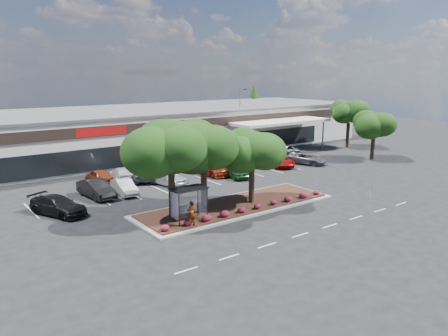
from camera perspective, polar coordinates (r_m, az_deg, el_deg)
ground at (r=36.34m, az=7.98°, el=-6.03°), size 160.00×160.00×0.00m
retail_store at (r=63.78m, az=-13.78°, el=4.59°), size 80.40×25.20×6.25m
landscape_island at (r=37.89m, az=1.55°, el=-4.94°), size 18.00×6.00×0.26m
lane_markings at (r=43.95m, az=-1.71°, el=-2.65°), size 33.12×20.06×0.01m
shrub_row at (r=36.22m, az=3.62°, el=-5.14°), size 17.00×0.80×0.50m
bus_shelter at (r=33.42m, az=-4.76°, el=-3.45°), size 2.75×1.55×2.59m
island_tree_west at (r=34.01m, az=-6.91°, el=0.08°), size 7.20×7.20×7.89m
island_tree_mid at (r=36.45m, az=-2.67°, el=0.53°), size 6.60×6.60×7.32m
island_tree_east at (r=37.72m, az=3.66°, el=0.29°), size 5.80×5.80×6.50m
tree_east_near at (r=61.55m, az=18.94°, el=4.10°), size 5.60×5.60×6.51m
tree_east_far at (r=70.17m, az=15.94°, el=5.69°), size 6.40×6.40×7.62m
conifer_north_east at (r=90.21m, az=3.91°, el=7.95°), size 3.96×3.96×9.00m
person_waiting at (r=32.48m, az=-4.28°, el=-5.94°), size 0.75×0.54×1.90m
light_pole at (r=67.63m, az=2.13°, el=6.10°), size 1.42×0.69×9.13m
survey_stake at (r=43.04m, az=18.59°, el=-2.82°), size 0.08×0.14×0.93m
car_0 at (r=38.20m, az=-20.85°, el=-4.61°), size 4.15×5.74×1.54m
car_1 at (r=42.27m, az=-16.36°, el=-2.62°), size 2.26×5.18×1.66m
car_2 at (r=42.80m, az=-12.90°, el=-2.42°), size 1.86×4.37×1.40m
car_3 at (r=45.52m, az=-7.50°, el=-1.13°), size 3.18×5.35×1.71m
car_4 at (r=48.52m, az=1.45°, el=-0.20°), size 2.94×5.22×1.68m
car_5 at (r=49.78m, az=-1.91°, el=0.14°), size 2.73×6.03×1.71m
car_6 at (r=54.96m, az=4.86°, el=1.26°), size 2.42×5.12×1.69m
car_7 at (r=54.52m, az=7.19°, el=1.01°), size 4.11×5.90×1.50m
car_8 at (r=56.40m, az=10.74°, el=1.23°), size 3.97×5.64×1.43m
car_9 at (r=47.07m, az=-15.96°, el=-1.10°), size 2.24×4.94×1.65m
car_10 at (r=48.04m, az=-13.19°, el=-0.80°), size 2.93×5.28×1.45m
car_11 at (r=48.09m, az=-10.32°, el=-0.57°), size 4.64×6.28×1.59m
car_12 at (r=51.08m, az=-10.20°, el=0.18°), size 2.66×5.01×1.57m
car_13 at (r=54.79m, az=-2.04°, el=1.24°), size 1.86×5.04×1.65m
car_14 at (r=56.12m, az=0.90°, el=1.38°), size 3.09×5.34×1.40m
car_15 at (r=58.48m, az=3.11°, el=1.83°), size 1.90×4.29×1.44m
car_16 at (r=61.95m, az=7.67°, el=2.39°), size 3.63×5.98×1.55m
car_17 at (r=63.06m, az=6.16°, el=2.61°), size 2.67×5.04×1.58m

